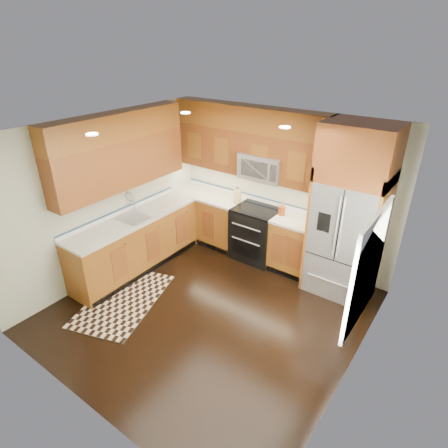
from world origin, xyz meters
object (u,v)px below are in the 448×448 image
Objects in this scene: range at (256,234)px; rug at (124,300)px; refrigerator at (349,214)px; utensil_crock at (282,209)px; knife_block at (237,196)px.

rug is (-0.95, -2.24, -0.46)m from range.
range is at bearing 49.04° from rug.
refrigerator reaches higher than utensil_crock.
refrigerator reaches higher than range.
utensil_crock is (1.39, 2.29, 1.04)m from rug.
knife_block is at bearing 179.91° from utensil_crock.
knife_block reaches higher than range.
range is at bearing -6.83° from knife_block.
knife_block is 0.88m from utensil_crock.
utensil_crock is at bearing 40.78° from rug.
utensil_crock is (-1.11, 0.09, -0.25)m from refrigerator.
range is 0.73m from utensil_crock.
range is 2.48m from rug.
refrigerator is at bearing -2.61° from knife_block.
knife_block is (-0.44, 0.05, 0.59)m from range.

